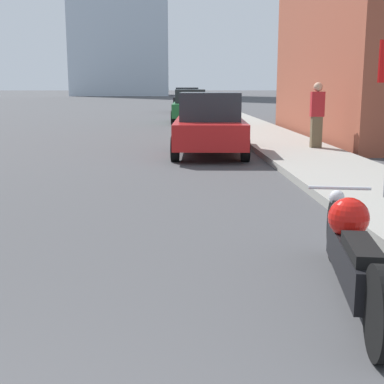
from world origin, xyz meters
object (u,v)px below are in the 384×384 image
object	(u,v)px
parked_car_black	(187,100)
pedestrian	(317,114)
parked_car_green	(190,106)
motorcycle	(352,251)
parked_car_red	(210,125)

from	to	relation	value
parked_car_black	pedestrian	xyz separation A→B (m)	(2.69, -23.18, 0.21)
parked_car_green	parked_car_black	size ratio (longest dim) A/B	0.98
parked_car_black	parked_car_green	bearing A→B (deg)	-87.92
motorcycle	parked_car_black	xyz separation A→B (m)	(-0.22, 33.29, 0.43)
motorcycle	parked_car_red	size ratio (longest dim) A/B	0.68
parked_car_green	parked_car_black	world-z (taller)	parked_car_black
parked_car_red	parked_car_black	distance (m)	23.53
motorcycle	parked_car_green	world-z (taller)	parked_car_green
parked_car_red	parked_car_green	bearing A→B (deg)	93.59
parked_car_black	motorcycle	bearing A→B (deg)	-86.18
parked_car_red	pedestrian	xyz separation A→B (m)	(2.96, 0.35, 0.25)
pedestrian	parked_car_black	bearing A→B (deg)	96.61
motorcycle	parked_car_black	distance (m)	33.29
parked_car_black	pedestrian	size ratio (longest dim) A/B	2.56
parked_car_red	motorcycle	bearing A→B (deg)	-83.49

